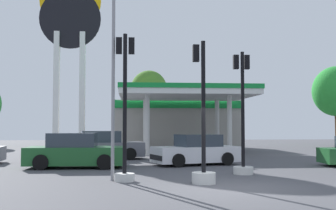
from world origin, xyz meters
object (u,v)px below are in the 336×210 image
station_pole_sign (70,34)px  car_5 (103,146)px  traffic_signal_1 (125,122)px  car_3 (196,151)px  car_0 (76,152)px  tree_1 (149,90)px  traffic_signal_3 (243,132)px  corner_streetlamp (113,48)px  traffic_signal_0 (203,148)px  tree_2 (336,91)px

station_pole_sign → car_5: bearing=-67.7°
traffic_signal_1 → car_3: bearing=59.7°
car_0 → traffic_signal_1: size_ratio=0.87×
tree_1 → traffic_signal_3: bearing=-82.5°
traffic_signal_3 → corner_streetlamp: size_ratio=0.63×
car_5 → traffic_signal_0: size_ratio=1.01×
traffic_signal_0 → traffic_signal_1: bearing=162.5°
car_0 → tree_2: (22.06, 18.65, 4.53)m
station_pole_sign → car_0: (2.18, -12.29, -8.21)m
car_5 → tree_2: bearing=33.3°
station_pole_sign → tree_2: (24.24, 6.36, -3.69)m
traffic_signal_3 → car_3: bearing=107.3°
car_5 → corner_streetlamp: 10.36m
car_0 → traffic_signal_0: size_ratio=0.94×
car_0 → traffic_signal_1: bearing=-64.2°
car_5 → tree_1: size_ratio=0.67×
car_3 → traffic_signal_0: traffic_signal_0 is taller
car_3 → traffic_signal_0: 6.65m
traffic_signal_0 → corner_streetlamp: size_ratio=0.61×
car_0 → car_3: size_ratio=0.99×
car_0 → tree_1: tree_1 is taller
traffic_signal_3 → tree_2: bearing=55.1°
traffic_signal_0 → corner_streetlamp: 4.62m
traffic_signal_0 → station_pole_sign: bearing=111.6°
car_3 → car_0: bearing=-170.3°
car_3 → car_5: size_ratio=0.94×
station_pole_sign → corner_streetlamp: (4.08, -17.07, -4.33)m
traffic_signal_3 → tree_2: (15.12, 21.69, 3.57)m
car_5 → car_3: bearing=-38.5°
tree_1 → traffic_signal_0: bearing=-88.1°
car_3 → station_pole_sign: bearing=124.8°
tree_2 → car_5: bearing=-146.7°
traffic_signal_0 → tree_1: (-0.82, 24.38, 4.02)m
station_pole_sign → car_0: size_ratio=3.10×
car_3 → car_5: 6.11m
car_5 → traffic_signal_0: bearing=-69.0°
car_5 → traffic_signal_3: bearing=-52.4°
car_5 → tree_1: (3.17, 14.00, 4.47)m
traffic_signal_1 → traffic_signal_3: bearing=20.7°
traffic_signal_3 → car_0: bearing=156.3°
car_0 → traffic_signal_0: bearing=-48.9°
traffic_signal_3 → traffic_signal_1: bearing=-159.3°
car_5 → tree_1: 15.03m
traffic_signal_0 → tree_2: size_ratio=0.62×
car_0 → tree_2: bearing=40.2°
tree_1 → corner_streetlamp: size_ratio=0.91×
traffic_signal_3 → tree_1: (-2.87, 21.82, 3.53)m
traffic_signal_0 → traffic_signal_3: (2.05, 2.56, 0.49)m
car_5 → traffic_signal_3: (6.04, -7.82, 0.94)m
car_0 → tree_1: 19.73m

